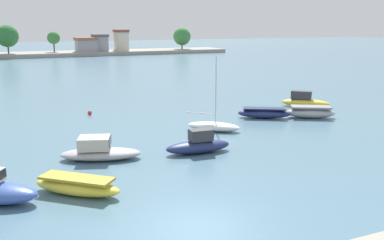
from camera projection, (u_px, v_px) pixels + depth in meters
The scene contains 10 objects.
ground_plane at pixel (202, 224), 18.52m from camera, with size 400.00×400.00×0.00m, color slate.
moored_boat_1 at pixel (77, 186), 21.66m from camera, with size 4.45×4.17×0.91m.
moored_boat_2 at pixel (99, 151), 27.22m from camera, with size 5.41×3.49×1.47m.
moored_boat_3 at pixel (199, 145), 28.61m from camera, with size 4.53×1.70×1.58m.
moored_boat_4 at pixel (213, 126), 34.52m from camera, with size 4.20×3.95×5.92m.
moored_boat_5 at pixel (264, 113), 39.17m from camera, with size 4.79×3.61×0.93m.
moored_boat_6 at pixel (311, 112), 39.27m from camera, with size 4.63×3.60×1.08m.
moored_boat_7 at pixel (305, 101), 44.43m from camera, with size 4.56×4.37×1.63m.
mooring_buoy_2 at pixel (90, 113), 40.62m from camera, with size 0.40×0.40×0.40m, color red.
distant_shoreline at pixel (31, 49), 110.86m from camera, with size 107.61×11.85×8.09m.
Camera 1 is at (-7.31, -15.46, 8.40)m, focal length 40.45 mm.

